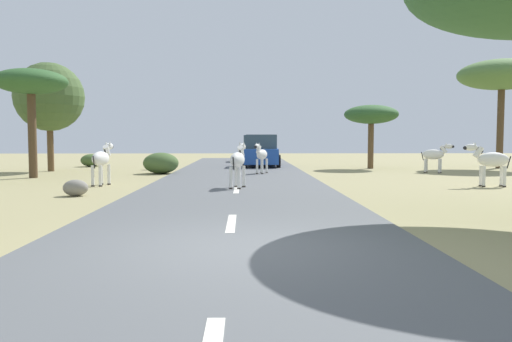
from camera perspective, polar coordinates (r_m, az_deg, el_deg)
name	(u,v)px	position (r m, az deg, el deg)	size (l,w,h in m)	color
ground_plane	(240,249)	(7.58, -1.80, -8.73)	(90.00, 90.00, 0.00)	#998E60
road	(228,248)	(7.58, -3.17, -8.54)	(6.00, 64.00, 0.05)	#56595B
lane_markings	(225,262)	(6.60, -3.47, -10.15)	(0.16, 56.00, 0.01)	silver
zebra_0	(261,155)	(22.38, 0.60, 1.80)	(0.73, 1.39, 1.37)	silver
zebra_1	(102,159)	(18.19, -16.83, 1.28)	(0.57, 1.59, 1.51)	silver
zebra_2	(435,155)	(24.94, 19.32, 1.72)	(1.30, 1.04, 1.41)	silver
zebra_3	(238,160)	(16.09, -2.01, 1.20)	(0.62, 1.52, 1.46)	silver
zebra_4	(490,160)	(18.66, 24.68, 1.11)	(1.58, 0.48, 1.49)	silver
car_0	(256,149)	(34.27, -0.02, 2.45)	(2.06, 4.36, 1.74)	silver
car_1	(261,152)	(28.17, 0.62, 2.16)	(2.14, 4.40, 1.74)	#1E479E
tree_2	(502,75)	(30.28, 25.74, 9.58)	(4.51, 4.51, 5.73)	#4C3823
tree_5	(49,97)	(26.69, -22.08, 7.64)	(3.28, 3.28, 5.22)	brown
tree_6	(371,115)	(27.55, 12.72, 6.09)	(2.82, 2.82, 3.33)	brown
tree_7	(31,84)	(22.65, -23.82, 8.89)	(2.87, 2.87, 4.38)	#4C3823
bush_0	(91,160)	(30.08, -17.88, 1.14)	(1.18, 1.06, 0.71)	#425B2D
bush_3	(161,163)	(23.46, -10.57, 0.87)	(1.59, 1.43, 0.96)	#425B2D
rock_0	(76,188)	(15.15, -19.49, -1.78)	(0.69, 0.54, 0.46)	gray
rock_1	(151,165)	(26.41, -11.62, 0.63)	(0.62, 0.46, 0.45)	gray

